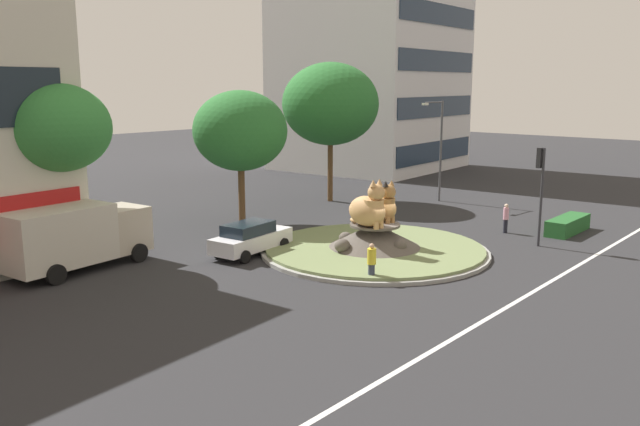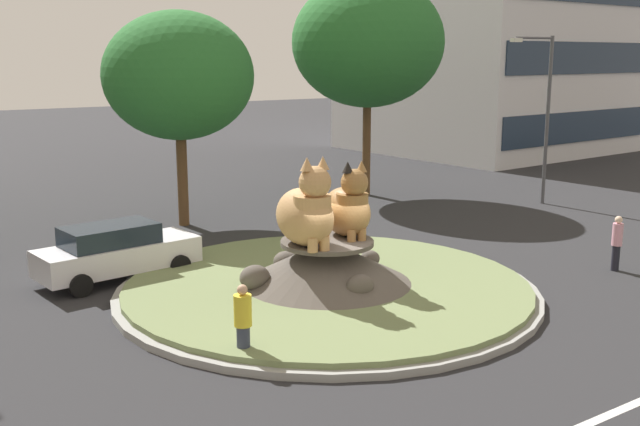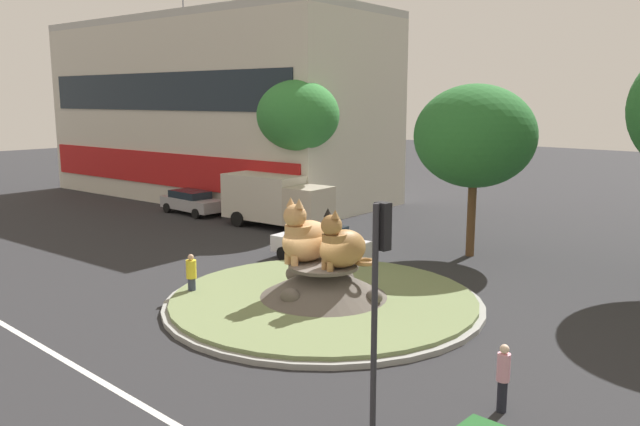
# 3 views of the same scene
# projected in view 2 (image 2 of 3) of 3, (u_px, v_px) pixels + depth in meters

# --- Properties ---
(ground_plane) EXTENTS (160.00, 160.00, 0.00)m
(ground_plane) POSITION_uv_depth(u_px,v_px,m) (327.00, 293.00, 20.56)
(ground_plane) COLOR #28282B
(lane_centreline) EXTENTS (112.00, 0.20, 0.01)m
(lane_centreline) POSITION_uv_depth(u_px,v_px,m) (602.00, 418.00, 13.48)
(lane_centreline) COLOR silver
(lane_centreline) RESTS_ON ground
(roundabout_island) EXTENTS (11.54, 11.54, 1.50)m
(roundabout_island) POSITION_uv_depth(u_px,v_px,m) (327.00, 277.00, 20.46)
(roundabout_island) COLOR gray
(roundabout_island) RESTS_ON ground
(cat_statue_calico) EXTENTS (1.64, 2.39, 2.42)m
(cat_statue_calico) POSITION_uv_depth(u_px,v_px,m) (307.00, 213.00, 19.51)
(cat_statue_calico) COLOR tan
(cat_statue_calico) RESTS_ON roundabout_island
(cat_statue_tabby) EXTENTS (1.65, 2.17, 2.16)m
(cat_statue_tabby) POSITION_uv_depth(u_px,v_px,m) (348.00, 208.00, 20.56)
(cat_statue_tabby) COLOR #9E703D
(cat_statue_tabby) RESTS_ON roundabout_island
(broadleaf_tree_behind_island) EXTENTS (6.90, 6.90, 9.95)m
(broadleaf_tree_behind_island) POSITION_uv_depth(u_px,v_px,m) (368.00, 42.00, 33.70)
(broadleaf_tree_behind_island) COLOR brown
(broadleaf_tree_behind_island) RESTS_ON ground
(second_tree_near_tower) EXTENTS (5.62, 5.62, 8.08)m
(second_tree_near_tower) POSITION_uv_depth(u_px,v_px,m) (179.00, 76.00, 27.73)
(second_tree_near_tower) COLOR brown
(second_tree_near_tower) RESTS_ON ground
(streetlight_arm) EXTENTS (2.38, 0.37, 7.25)m
(streetlight_arm) POSITION_uv_depth(u_px,v_px,m) (544.00, 107.00, 32.10)
(streetlight_arm) COLOR #4C4C51
(streetlight_arm) RESTS_ON ground
(pedestrian_yellow_shirt) EXTENTS (0.39, 0.39, 1.70)m
(pedestrian_yellow_shirt) POSITION_uv_depth(u_px,v_px,m) (243.00, 321.00, 15.84)
(pedestrian_yellow_shirt) COLOR #33384C
(pedestrian_yellow_shirt) RESTS_ON ground
(pedestrian_pink_shirt) EXTENTS (0.31, 0.31, 1.70)m
(pedestrian_pink_shirt) POSITION_uv_depth(u_px,v_px,m) (617.00, 241.00, 22.57)
(pedestrian_pink_shirt) COLOR black
(pedestrian_pink_shirt) RESTS_ON ground
(hatchback_near_shophouse) EXTENTS (4.79, 2.32, 1.66)m
(hatchback_near_shophouse) POSITION_uv_depth(u_px,v_px,m) (116.00, 251.00, 21.66)
(hatchback_near_shophouse) COLOR silver
(hatchback_near_shophouse) RESTS_ON ground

